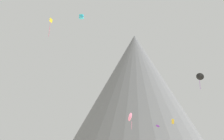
{
  "coord_description": "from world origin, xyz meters",
  "views": [
    {
      "loc": [
        0.28,
        -36.31,
        2.14
      ],
      "look_at": [
        -0.07,
        45.45,
        24.91
      ],
      "focal_mm": 45.43,
      "sensor_mm": 36.0,
      "label": 1
    }
  ],
  "objects": [
    {
      "name": "rock_massif",
      "position": [
        8.13,
        72.51,
        22.15
      ],
      "size": [
        58.48,
        56.05,
        47.37
      ],
      "color": "slate",
      "rests_on": "ground_plane"
    },
    {
      "name": "kite_pink_low",
      "position": [
        4.24,
        24.03,
        8.58
      ],
      "size": [
        1.46,
        1.95,
        3.45
      ],
      "rotation": [
        0.0,
        0.0,
        1.13
      ],
      "color": "pink"
    },
    {
      "name": "kite_yellow_high",
      "position": [
        -12.82,
        18.99,
        27.84
      ],
      "size": [
        0.59,
        0.88,
        4.27
      ],
      "rotation": [
        0.0,
        0.0,
        3.45
      ],
      "color": "yellow"
    },
    {
      "name": "kite_gold_low",
      "position": [
        17.58,
        45.07,
        9.62
      ],
      "size": [
        0.64,
        0.9,
        1.47
      ],
      "rotation": [
        0.0,
        0.0,
        1.74
      ],
      "color": "gold"
    },
    {
      "name": "kite_orange_low",
      "position": [
        11.97,
        59.96,
        13.68
      ],
      "size": [
        0.78,
        0.17,
        0.83
      ],
      "rotation": [
        0.0,
        0.0,
        5.52
      ],
      "color": "orange"
    },
    {
      "name": "kite_cyan_high",
      "position": [
        -7.67,
        30.93,
        35.3
      ],
      "size": [
        1.19,
        1.22,
        1.23
      ],
      "rotation": [
        0.0,
        0.0,
        6.06
      ],
      "color": "#33BCDB"
    },
    {
      "name": "kite_black_mid",
      "position": [
        26.07,
        43.92,
        22.54
      ],
      "size": [
        2.29,
        0.84,
        4.93
      ],
      "rotation": [
        0.0,
        0.0,
        6.16
      ],
      "color": "black"
    },
    {
      "name": "kite_violet_low",
      "position": [
        14.01,
        51.46,
        8.24
      ],
      "size": [
        1.79,
        0.71,
        4.17
      ],
      "rotation": [
        0.0,
        0.0,
        6.21
      ],
      "color": "purple"
    }
  ]
}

